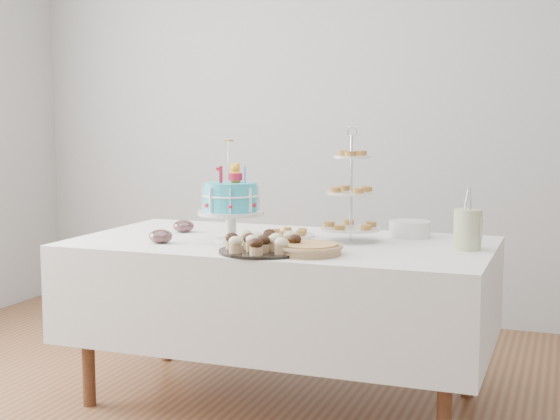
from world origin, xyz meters
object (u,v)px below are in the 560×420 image
at_px(jam_bowl_b, 184,226).
at_px(utensil_pitcher, 468,228).
at_px(birthday_cake, 231,214).
at_px(tiered_stand, 351,194).
at_px(plate_stack, 410,229).
at_px(jam_bowl_a, 161,237).
at_px(table, 281,289).
at_px(cupcake_tray, 263,243).
at_px(pie, 309,248).
at_px(pastry_plate, 290,233).

bearing_deg(jam_bowl_b, utensil_pitcher, -1.83).
bearing_deg(birthday_cake, tiered_stand, 0.25).
bearing_deg(plate_stack, jam_bowl_a, -150.18).
xyz_separation_m(table, cupcake_tray, (0.04, -0.33, 0.27)).
relative_size(table, pie, 6.63).
relative_size(table, pastry_plate, 8.09).
relative_size(jam_bowl_a, utensil_pitcher, 0.40).
distance_m(pastry_plate, jam_bowl_b, 0.55).
bearing_deg(pastry_plate, pie, -61.31).
bearing_deg(utensil_pitcher, plate_stack, 155.56).
distance_m(birthday_cake, jam_bowl_b, 0.42).
distance_m(birthday_cake, cupcake_tray, 0.34).
height_order(birthday_cake, pastry_plate, birthday_cake).
relative_size(tiered_stand, plate_stack, 2.68).
height_order(tiered_stand, utensil_pitcher, tiered_stand).
distance_m(pastry_plate, jam_bowl_a, 0.62).
height_order(jam_bowl_b, utensil_pitcher, utensil_pitcher).
bearing_deg(birthday_cake, utensil_pitcher, -14.24).
distance_m(jam_bowl_b, utensil_pitcher, 1.40).
relative_size(table, utensil_pitcher, 7.16).
height_order(birthday_cake, tiered_stand, tiered_stand).
bearing_deg(birthday_cake, plate_stack, 8.04).
bearing_deg(birthday_cake, table, 5.97).
xyz_separation_m(cupcake_tray, pastry_plate, (-0.05, 0.47, -0.03)).
bearing_deg(cupcake_tray, pie, 7.23).
distance_m(table, pie, 0.46).
xyz_separation_m(pastry_plate, utensil_pitcher, (0.85, -0.09, 0.08)).
relative_size(tiered_stand, jam_bowl_a, 4.94).
bearing_deg(pastry_plate, cupcake_tray, -84.27).
xyz_separation_m(pie, jam_bowl_a, (-0.73, 0.05, 0.00)).
height_order(cupcake_tray, jam_bowl_b, cupcake_tray).
distance_m(tiered_stand, utensil_pitcher, 0.55).
height_order(pastry_plate, utensil_pitcher, utensil_pitcher).
relative_size(plate_stack, jam_bowl_b, 1.89).
bearing_deg(utensil_pitcher, pie, -131.36).
xyz_separation_m(jam_bowl_a, utensil_pitcher, (1.33, 0.30, 0.07)).
bearing_deg(pie, jam_bowl_b, 153.32).
relative_size(tiered_stand, utensil_pitcher, 1.98).
bearing_deg(cupcake_tray, plate_stack, 53.26).
relative_size(birthday_cake, utensil_pitcher, 1.74).
distance_m(pie, pastry_plate, 0.50).
bearing_deg(table, cupcake_tray, -82.97).
bearing_deg(tiered_stand, birthday_cake, -156.78).
height_order(birthday_cake, plate_stack, birthday_cake).
height_order(birthday_cake, pie, birthday_cake).
xyz_separation_m(table, utensil_pitcher, (0.84, 0.05, 0.32)).
relative_size(cupcake_tray, plate_stack, 1.91).
distance_m(tiered_stand, jam_bowl_a, 0.89).
height_order(pie, plate_stack, plate_stack).
xyz_separation_m(pie, jam_bowl_b, (-0.79, 0.40, 0.00)).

